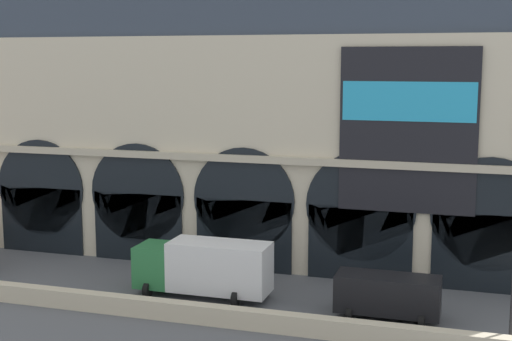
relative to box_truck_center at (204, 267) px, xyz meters
The scene contains 5 objects.
ground_plane 1.82m from the box_truck_center, 40.25° to the left, with size 200.00×200.00×0.00m, color #54565B.
quay_parapet_wall 4.01m from the box_truck_center, 82.51° to the right, with size 90.00×0.70×0.96m, color beige.
station_building 10.24m from the box_truck_center, 85.70° to the left, with size 44.39×4.76×17.70m.
box_truck_center is the anchor object (origin of this frame).
van_mideast 10.03m from the box_truck_center, ahead, with size 5.20×2.48×2.20m.
Camera 1 is at (13.45, -35.78, 12.93)m, focal length 50.25 mm.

